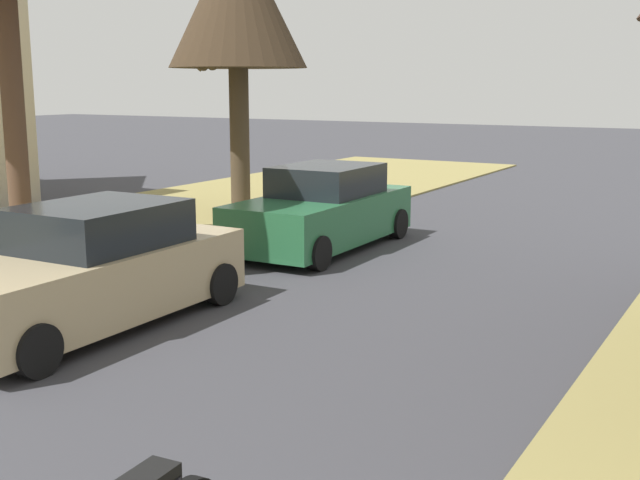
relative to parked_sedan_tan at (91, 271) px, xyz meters
name	(u,v)px	position (x,y,z in m)	size (l,w,h in m)	color
parked_sedan_tan	(91,271)	(0.00, 0.00, 0.00)	(2.01, 4.43, 1.57)	tan
parked_sedan_green	(322,211)	(0.09, 5.82, 0.00)	(2.01, 4.43, 1.57)	#28663D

